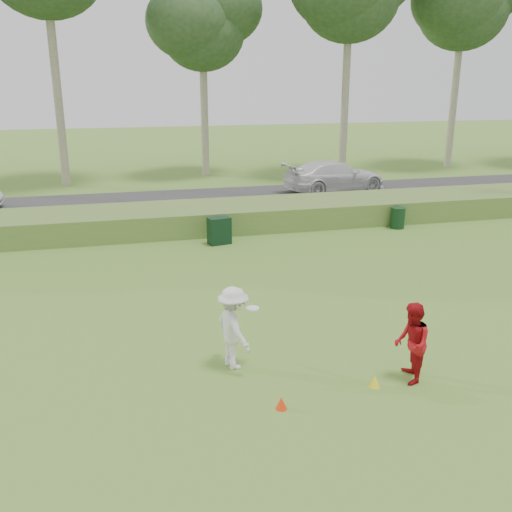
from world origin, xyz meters
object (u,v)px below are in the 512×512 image
object	(u,v)px
trash_bin	(398,218)
car_right	(335,176)
player_red	(412,343)
utility_cabinet	(219,231)
player_white	(234,328)
cone_orange	(281,403)
cone_yellow	(374,381)

from	to	relation	value
trash_bin	car_right	bearing A→B (deg)	87.94
player_red	utility_cabinet	xyz separation A→B (m)	(-1.87, 10.42, -0.33)
player_white	car_right	size ratio (longest dim) A/B	0.33
player_red	cone_orange	world-z (taller)	player_red
player_red	car_right	size ratio (longest dim) A/B	0.30
cone_orange	cone_yellow	distance (m)	2.00
cone_yellow	car_right	distance (m)	19.47
player_red	trash_bin	bearing A→B (deg)	171.70
utility_cabinet	player_red	bearing A→B (deg)	-92.26
player_white	trash_bin	distance (m)	12.82
trash_bin	cone_orange	bearing A→B (deg)	-125.83
player_white	utility_cabinet	bearing A→B (deg)	-24.36
player_white	utility_cabinet	world-z (taller)	player_white
cone_yellow	player_red	bearing A→B (deg)	3.73
player_red	trash_bin	size ratio (longest dim) A/B	1.95
player_red	utility_cabinet	distance (m)	10.59
cone_orange	player_white	bearing A→B (deg)	105.90
cone_yellow	trash_bin	distance (m)	12.54
utility_cabinet	player_white	bearing A→B (deg)	-111.09
cone_yellow	utility_cabinet	world-z (taller)	utility_cabinet
player_red	cone_orange	size ratio (longest dim) A/B	6.88
player_red	player_white	bearing A→B (deg)	-95.40
cone_orange	trash_bin	bearing A→B (deg)	54.17
player_white	player_red	xyz separation A→B (m)	(3.24, -1.40, -0.06)
player_white	cone_yellow	xyz separation A→B (m)	(2.48, -1.45, -0.75)
player_white	player_red	distance (m)	3.53
cone_orange	cone_yellow	size ratio (longest dim) A/B	0.99
cone_yellow	car_right	world-z (taller)	car_right
player_white	player_red	bearing A→B (deg)	-129.11
player_red	car_right	bearing A→B (deg)	-179.13
utility_cabinet	cone_yellow	bearing A→B (deg)	-96.39
utility_cabinet	car_right	xyz separation A→B (m)	(7.52, 7.90, 0.35)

